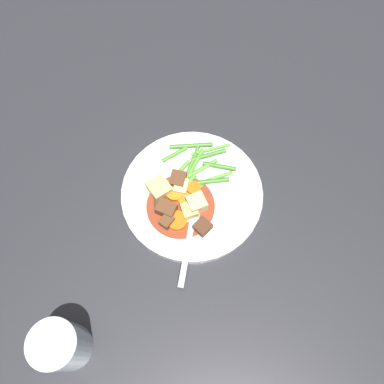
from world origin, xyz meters
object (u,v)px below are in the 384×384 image
object	(u,v)px
meat_chunk_1	(203,227)
dinner_plate	(192,193)
carrot_slice_2	(175,193)
carrot_slice_3	(195,189)
carrot_slice_0	(177,221)
water_glass	(59,344)
potato_chunk_3	(189,211)
carrot_slice_1	(183,198)
potato_chunk_0	(159,189)
fork	(190,234)
potato_chunk_2	(197,203)
meat_chunk_3	(160,203)
meat_chunk_2	(166,209)
meat_chunk_4	(169,223)
meat_chunk_0	(179,179)
potato_chunk_1	(181,187)

from	to	relation	value
meat_chunk_1	dinner_plate	bearing A→B (deg)	-129.16
carrot_slice_2	carrot_slice_3	distance (m)	0.04
carrot_slice_0	water_glass	bearing A→B (deg)	-3.74
dinner_plate	potato_chunk_3	world-z (taller)	potato_chunk_3
carrot_slice_1	water_glass	xyz separation A→B (m)	(0.31, 0.00, 0.03)
carrot_slice_2	potato_chunk_0	world-z (taller)	potato_chunk_0
carrot_slice_3	water_glass	bearing A→B (deg)	-1.15
carrot_slice_2	fork	bearing A→B (deg)	55.76
dinner_plate	fork	world-z (taller)	fork
potato_chunk_2	fork	xyz separation A→B (m)	(0.05, 0.02, -0.01)
potato_chunk_3	water_glass	bearing A→B (deg)	-4.78
carrot_slice_1	meat_chunk_3	distance (m)	0.04
meat_chunk_2	meat_chunk_4	distance (m)	0.03
potato_chunk_3	meat_chunk_4	bearing A→B (deg)	-21.10
carrot_slice_1	water_glass	world-z (taller)	water_glass
potato_chunk_0	meat_chunk_4	bearing A→B (deg)	52.25
meat_chunk_0	water_glass	size ratio (longest dim) A/B	0.30
carrot_slice_3	dinner_plate	bearing A→B (deg)	-22.43
potato_chunk_3	carrot_slice_0	bearing A→B (deg)	-14.70
carrot_slice_0	meat_chunk_0	distance (m)	0.08
fork	meat_chunk_0	bearing A→B (deg)	-132.97
meat_chunk_3	meat_chunk_4	xyz separation A→B (m)	(0.02, 0.03, 0.00)
carrot_slice_2	potato_chunk_3	size ratio (longest dim) A/B	1.18
carrot_slice_2	fork	xyz separation A→B (m)	(0.05, 0.07, -0.00)
meat_chunk_2	meat_chunk_3	xyz separation A→B (m)	(-0.00, -0.02, -0.00)
dinner_plate	potato_chunk_2	distance (m)	0.04
dinner_plate	carrot_slice_3	xyz separation A→B (m)	(-0.01, 0.00, 0.01)
carrot_slice_2	potato_chunk_2	xyz separation A→B (m)	(-0.00, 0.05, 0.01)
meat_chunk_1	meat_chunk_2	xyz separation A→B (m)	(0.01, -0.07, 0.00)
carrot_slice_3	meat_chunk_1	size ratio (longest dim) A/B	0.98
potato_chunk_0	meat_chunk_4	size ratio (longest dim) A/B	1.68
carrot_slice_1	carrot_slice_2	world-z (taller)	carrot_slice_2
dinner_plate	carrot_slice_2	bearing A→B (deg)	-45.44
meat_chunk_3	dinner_plate	bearing A→B (deg)	151.13
potato_chunk_3	water_glass	xyz separation A→B (m)	(0.29, -0.02, 0.03)
dinner_plate	potato_chunk_1	world-z (taller)	potato_chunk_1
potato_chunk_1	meat_chunk_3	bearing A→B (deg)	-12.86
carrot_slice_1	dinner_plate	bearing A→B (deg)	167.17
dinner_plate	carrot_slice_0	xyz separation A→B (m)	(0.06, 0.01, 0.01)
potato_chunk_1	water_glass	distance (m)	0.32
meat_chunk_2	meat_chunk_3	distance (m)	0.02
carrot_slice_0	water_glass	size ratio (longest dim) A/B	0.36
potato_chunk_1	meat_chunk_1	bearing A→B (deg)	62.71
potato_chunk_0	dinner_plate	bearing A→B (deg)	125.20
potato_chunk_3	meat_chunk_0	world-z (taller)	meat_chunk_0
meat_chunk_4	potato_chunk_0	bearing A→B (deg)	-127.75
carrot_slice_2	carrot_slice_3	xyz separation A→B (m)	(-0.03, 0.02, -0.00)
meat_chunk_0	water_glass	xyz separation A→B (m)	(0.33, 0.03, 0.03)
meat_chunk_4	fork	size ratio (longest dim) A/B	0.14
meat_chunk_1	carrot_slice_0	bearing A→B (deg)	-69.57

